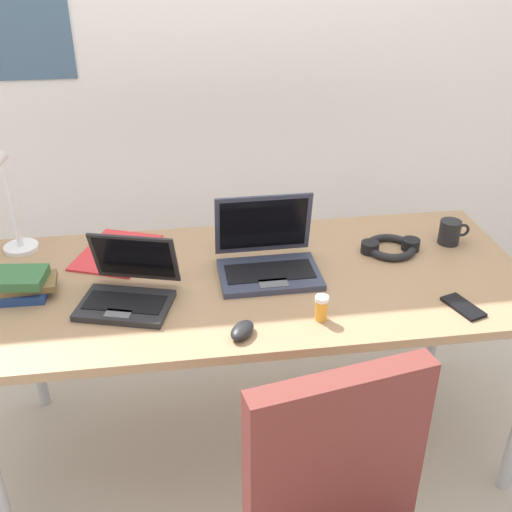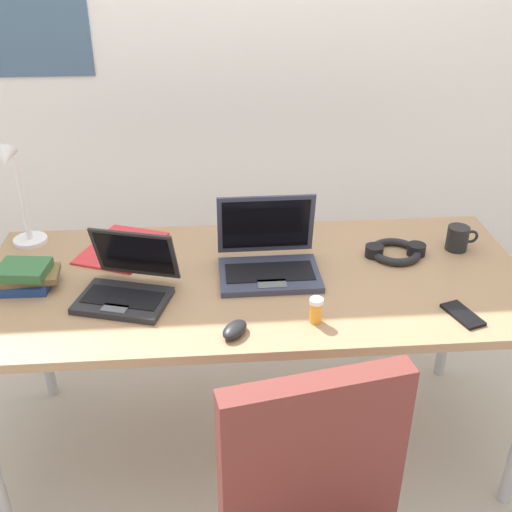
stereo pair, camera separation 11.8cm
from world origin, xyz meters
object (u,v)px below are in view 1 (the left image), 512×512
(headphones, at_px, (390,247))
(pill_bottle, at_px, (321,308))
(book_stack, at_px, (23,284))
(coffee_mug, at_px, (450,232))
(desk_lamp, at_px, (9,203))
(laptop_by_keyboard, at_px, (128,290))
(computer_mouse, at_px, (242,330))
(cell_phone, at_px, (463,307))
(laptop_front_left, at_px, (268,258))
(paper_folder_front_left, at_px, (117,252))

(headphones, distance_m, pill_bottle, 0.51)
(book_stack, relative_size, coffee_mug, 1.76)
(headphones, height_order, book_stack, book_stack)
(desk_lamp, bearing_deg, laptop_by_keyboard, -42.89)
(desk_lamp, distance_m, computer_mouse, 0.94)
(cell_phone, height_order, book_stack, book_stack)
(laptop_by_keyboard, xyz_separation_m, computer_mouse, (0.32, -0.22, -0.02))
(computer_mouse, bearing_deg, book_stack, -171.92)
(cell_phone, bearing_deg, headphones, 86.28)
(laptop_front_left, distance_m, paper_folder_front_left, 0.55)
(laptop_front_left, bearing_deg, coffee_mug, 8.58)
(headphones, xyz_separation_m, coffee_mug, (0.23, 0.03, 0.03))
(book_stack, bearing_deg, headphones, 4.99)
(computer_mouse, xyz_separation_m, cell_phone, (0.68, 0.04, -0.01))
(pill_bottle, bearing_deg, paper_folder_front_left, 141.13)
(desk_lamp, xyz_separation_m, laptop_front_left, (0.84, -0.24, -0.15))
(pill_bottle, xyz_separation_m, coffee_mug, (0.57, 0.40, 0.00))
(laptop_by_keyboard, height_order, laptop_front_left, laptop_front_left)
(headphones, height_order, pill_bottle, pill_bottle)
(desk_lamp, bearing_deg, computer_mouse, -39.33)
(computer_mouse, bearing_deg, headphones, 69.57)
(laptop_by_keyboard, relative_size, pill_bottle, 4.19)
(coffee_mug, bearing_deg, laptop_by_keyboard, -168.78)
(laptop_front_left, distance_m, computer_mouse, 0.37)
(laptop_front_left, height_order, pill_bottle, laptop_front_left)
(desk_lamp, xyz_separation_m, computer_mouse, (0.72, -0.59, -0.18))
(computer_mouse, distance_m, pill_bottle, 0.24)
(coffee_mug, bearing_deg, headphones, -173.16)
(desk_lamp, xyz_separation_m, coffee_mug, (1.53, -0.14, -0.15))
(laptop_front_left, bearing_deg, desk_lamp, 164.05)
(laptop_by_keyboard, xyz_separation_m, book_stack, (-0.33, 0.09, -0.00))
(book_stack, distance_m, coffee_mug, 1.47)
(laptop_by_keyboard, xyz_separation_m, cell_phone, (1.01, -0.18, -0.04))
(computer_mouse, bearing_deg, cell_phone, 36.98)
(computer_mouse, distance_m, coffee_mug, 0.93)
(desk_lamp, relative_size, laptop_front_left, 1.21)
(laptop_front_left, distance_m, book_stack, 0.78)
(desk_lamp, height_order, book_stack, desk_lamp)
(laptop_front_left, distance_m, pill_bottle, 0.32)
(cell_phone, bearing_deg, book_stack, 150.01)
(laptop_by_keyboard, distance_m, paper_folder_front_left, 0.33)
(laptop_by_keyboard, height_order, book_stack, laptop_by_keyboard)
(pill_bottle, xyz_separation_m, paper_folder_front_left, (-0.62, 0.50, -0.04))
(desk_lamp, height_order, headphones, desk_lamp)
(computer_mouse, height_order, paper_folder_front_left, computer_mouse)
(book_stack, height_order, paper_folder_front_left, book_stack)
(cell_phone, relative_size, book_stack, 0.68)
(laptop_by_keyboard, height_order, computer_mouse, laptop_by_keyboard)
(cell_phone, xyz_separation_m, coffee_mug, (0.13, 0.41, 0.04))
(headphones, distance_m, book_stack, 1.24)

